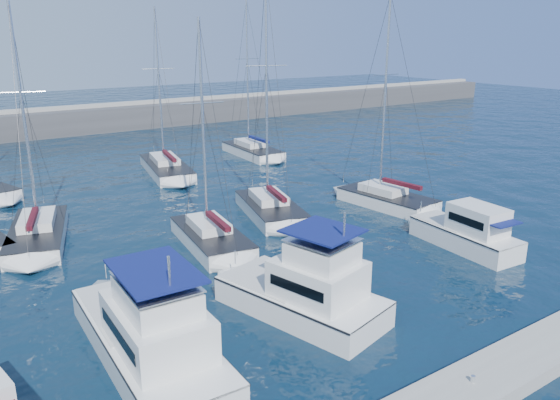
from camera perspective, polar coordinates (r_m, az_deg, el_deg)
ground at (r=28.10m, az=1.02°, el=-8.68°), size 220.00×220.00×0.00m
breakwater at (r=74.95m, az=-22.75°, el=7.12°), size 160.00×6.00×4.45m
dock at (r=21.18m, az=19.40°, el=-18.16°), size 40.00×2.20×0.60m
dock_cleat_centre at (r=20.95m, az=19.52°, el=-17.20°), size 0.16×0.16×0.25m
motor_yacht_port_inner at (r=21.88m, az=-13.29°, el=-13.78°), size 3.71×10.30×4.69m
motor_yacht_stbd_inner at (r=24.64m, az=2.87°, el=-9.63°), size 5.34×8.34×4.69m
motor_yacht_stbd_outer at (r=33.86m, az=19.09°, el=-3.35°), size 2.87×6.87×3.20m
sailboat_mid_b at (r=36.40m, az=-23.97°, el=-3.22°), size 5.30×8.99×14.29m
sailboat_mid_c at (r=32.88m, az=-7.19°, el=-3.91°), size 3.91×7.66×13.41m
sailboat_mid_d at (r=37.98m, az=-1.00°, el=-0.85°), size 5.07×8.17×16.32m
sailboat_mid_e at (r=40.85m, az=11.10°, el=0.10°), size 3.89×7.60×15.12m
sailboat_back_b at (r=50.69m, az=-11.79°, el=3.30°), size 4.95×10.07×14.79m
sailboat_back_c at (r=57.11m, az=-2.91°, el=5.18°), size 3.53×8.61×15.71m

